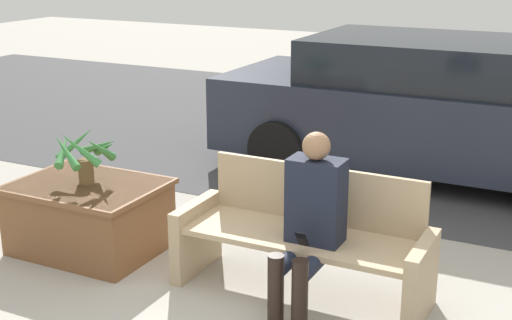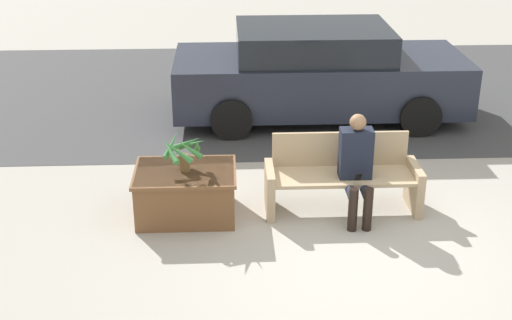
# 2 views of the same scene
# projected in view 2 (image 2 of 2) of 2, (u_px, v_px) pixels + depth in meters

# --- Properties ---
(ground_plane) EXTENTS (30.00, 30.00, 0.00)m
(ground_plane) POSITION_uv_depth(u_px,v_px,m) (355.00, 248.00, 7.46)
(ground_plane) COLOR #ADA89E
(road_surface) EXTENTS (20.00, 6.00, 0.01)m
(road_surface) POSITION_uv_depth(u_px,v_px,m) (302.00, 91.00, 12.29)
(road_surface) COLOR #424244
(road_surface) RESTS_ON ground_plane
(bench) EXTENTS (1.76, 0.60, 0.85)m
(bench) POSITION_uv_depth(u_px,v_px,m) (342.00, 176.00, 8.15)
(bench) COLOR tan
(bench) RESTS_ON ground_plane
(person_seated) EXTENTS (0.36, 0.60, 1.19)m
(person_seated) POSITION_uv_depth(u_px,v_px,m) (357.00, 164.00, 7.87)
(person_seated) COLOR black
(person_seated) RESTS_ON ground_plane
(planter_box) EXTENTS (1.14, 0.86, 0.55)m
(planter_box) POSITION_uv_depth(u_px,v_px,m) (186.00, 192.00, 8.01)
(planter_box) COLOR brown
(planter_box) RESTS_ON ground_plane
(potted_plant) EXTENTS (0.51, 0.51, 0.46)m
(potted_plant) POSITION_uv_depth(u_px,v_px,m) (184.00, 150.00, 7.82)
(potted_plant) COLOR brown
(potted_plant) RESTS_ON planter_box
(parked_car) EXTENTS (4.39, 1.98, 1.41)m
(parked_car) POSITION_uv_depth(u_px,v_px,m) (318.00, 73.00, 10.88)
(parked_car) COLOR #232838
(parked_car) RESTS_ON ground_plane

